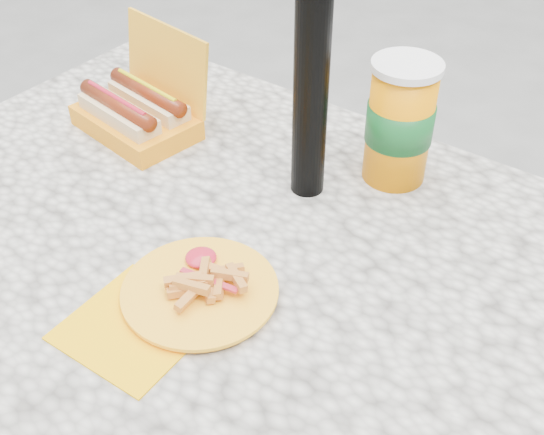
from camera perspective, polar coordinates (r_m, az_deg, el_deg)
The scene contains 4 objects.
picnic_table at distance 1.02m, azimuth -2.31°, elevation -6.75°, with size 1.20×0.80×0.75m.
hotdog_box at distance 1.19m, azimuth -11.18°, elevation 8.73°, with size 0.22×0.18×0.17m.
fries_plate at distance 0.87m, azimuth -6.44°, elevation -6.21°, with size 0.21×0.27×0.04m.
soda_cup at distance 1.04m, azimuth 10.65°, elevation 7.86°, with size 0.10×0.10×0.19m.
Camera 1 is at (0.45, -0.55, 1.37)m, focal length 45.00 mm.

